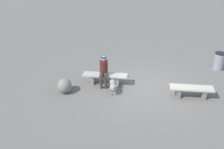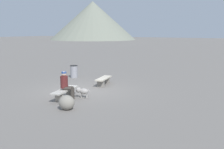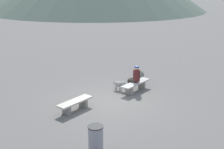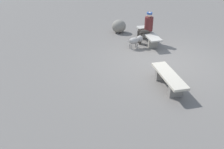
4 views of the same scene
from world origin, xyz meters
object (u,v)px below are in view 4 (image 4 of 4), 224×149
(bench_left, at_px, (169,78))
(dog, at_px, (136,40))
(boulder, at_px, (119,26))
(seated_person, at_px, (147,26))
(bench_right, at_px, (148,35))

(bench_left, distance_m, dog, 3.03)
(boulder, bearing_deg, seated_person, -139.70)
(seated_person, relative_size, dog, 1.94)
(bench_left, distance_m, bench_right, 3.50)
(seated_person, height_order, boulder, seated_person)
(dog, height_order, boulder, boulder)
(seated_person, relative_size, boulder, 1.97)
(bench_left, height_order, seated_person, seated_person)
(bench_left, relative_size, dog, 2.59)
(bench_left, bearing_deg, boulder, 2.44)
(seated_person, bearing_deg, dog, 121.26)
(bench_right, bearing_deg, bench_left, 169.28)
(seated_person, distance_m, boulder, 1.71)
(bench_left, xyz_separation_m, seated_person, (3.52, 0.16, 0.44))
(bench_right, height_order, boulder, boulder)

